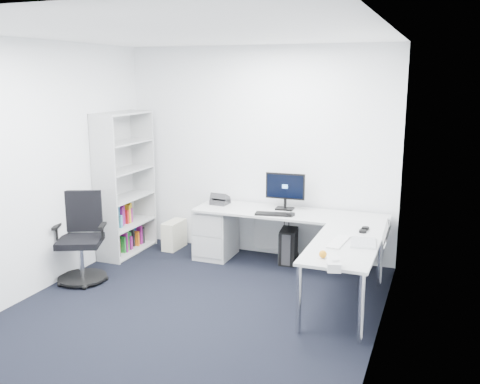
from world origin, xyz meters
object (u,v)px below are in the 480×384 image
(l_desk, at_px, (282,247))
(laptop, at_px, (364,231))
(bookshelf, at_px, (125,184))
(task_chair, at_px, (80,239))
(monitor, at_px, (285,191))

(l_desk, height_order, laptop, laptop)
(bookshelf, distance_m, laptop, 3.26)
(task_chair, xyz_separation_m, monitor, (1.98, 1.48, 0.41))
(bookshelf, xyz_separation_m, laptop, (3.19, -0.66, -0.12))
(l_desk, distance_m, monitor, 0.74)
(bookshelf, relative_size, monitor, 3.80)
(monitor, height_order, laptop, monitor)
(monitor, bearing_deg, laptop, -45.54)
(l_desk, relative_size, laptop, 6.47)
(monitor, relative_size, laptop, 1.36)
(task_chair, bearing_deg, bookshelf, 70.66)
(task_chair, xyz_separation_m, laptop, (3.11, 0.42, 0.30))
(l_desk, bearing_deg, laptop, -30.90)
(laptop, bearing_deg, bookshelf, 160.21)
(laptop, bearing_deg, task_chair, 179.67)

